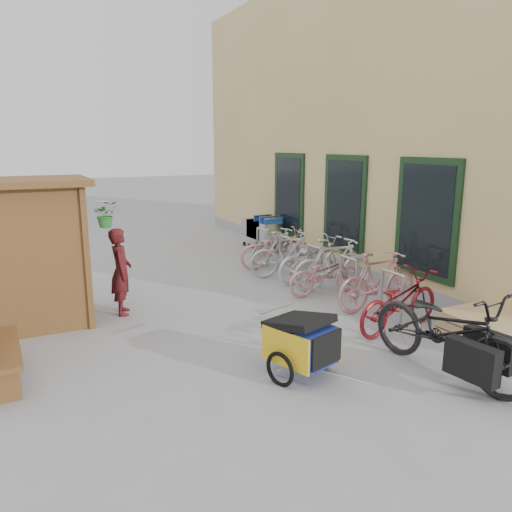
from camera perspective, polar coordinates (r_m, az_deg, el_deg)
name	(u,v)px	position (r m, az deg, el deg)	size (l,w,h in m)	color
ground	(270,344)	(7.61, 1.66, -9.99)	(80.00, 80.00, 0.00)	#949497
building	(405,123)	(14.51, 16.70, 14.38)	(6.07, 13.00, 7.00)	#D9BC7D
kiosk	(15,233)	(8.77, -25.81, 2.36)	(2.49, 1.65, 2.40)	brown
bike_rack	(314,262)	(10.54, 6.61, -0.65)	(0.05, 5.35, 0.86)	#A5A8AD
pallet_stack	(490,329)	(8.38, 25.13, -7.53)	(1.00, 1.20, 0.40)	tan
shopping_carts	(261,229)	(14.12, 0.60, 3.11)	(0.56, 1.54, 1.00)	silver
child_trailer	(302,341)	(6.49, 5.23, -9.63)	(0.95, 1.47, 0.85)	navy
cargo_bike	(448,331)	(6.88, 21.10, -8.04)	(1.05, 2.37, 1.21)	black
person_kiosk	(121,272)	(8.99, -15.18, -1.73)	(0.56, 0.37, 1.53)	maroon
bike_0	(399,301)	(8.29, 16.05, -5.00)	(0.64, 1.85, 0.97)	maroon
bike_1	(378,281)	(9.22, 13.76, -2.75)	(0.50, 1.79, 1.07)	#CD8486
bike_2	(325,274)	(9.95, 7.87, -2.03)	(0.56, 1.61, 0.85)	#CD8486
bike_3	(334,264)	(10.28, 8.89, -0.92)	(0.51, 1.80, 1.08)	silver
bike_4	(313,259)	(10.90, 6.55, -0.32)	(0.66, 1.88, 0.99)	silver
bike_5	(287,254)	(11.20, 3.57, 0.24)	(0.49, 1.74, 1.05)	#B5B5BA
bike_6	(277,249)	(11.96, 2.42, 0.86)	(0.64, 1.84, 0.97)	#CD8486
bike_7	(276,246)	(12.31, 2.34, 1.10)	(0.44, 1.54, 0.93)	silver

